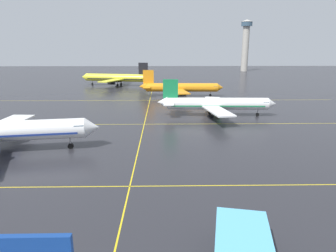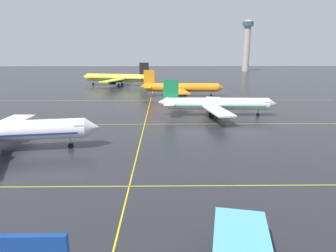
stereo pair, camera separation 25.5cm
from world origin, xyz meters
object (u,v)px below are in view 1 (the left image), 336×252
Objects in this scene: airliner_third_row at (216,104)px; control_tower at (246,42)px; airliner_far_right_stand at (116,78)px; airliner_far_left_stand at (181,88)px.

control_tower reaches higher than airliner_third_row.
control_tower reaches higher than airliner_far_right_stand.
airliner_far_right_stand is at bearing -134.56° from control_tower.
airliner_far_left_stand is at bearing -115.11° from control_tower.
airliner_far_left_stand is 137.56m from control_tower.
control_tower reaches higher than airliner_far_left_stand.
airliner_third_row is 0.91× the size of airliner_far_right_stand.
control_tower is (87.82, 89.18, 18.71)m from airliner_far_right_stand.
control_tower is (57.80, 123.35, 19.13)m from airliner_far_left_stand.
airliner_far_right_stand is 126.55m from control_tower.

